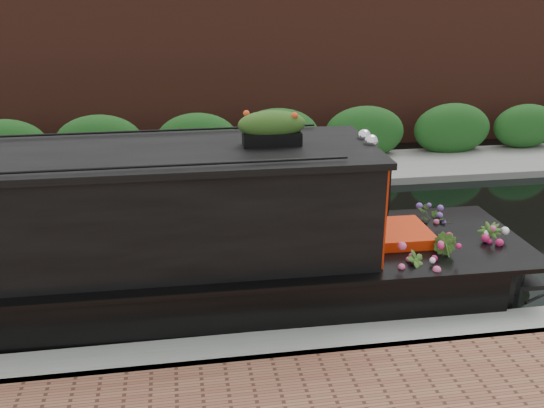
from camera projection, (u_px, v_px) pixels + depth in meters
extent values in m
plane|color=black|center=(206.00, 253.00, 10.45)|extent=(80.00, 80.00, 0.00)
cube|color=gray|center=(223.00, 366.00, 7.39)|extent=(40.00, 0.60, 0.50)
cube|color=gray|center=(195.00, 179.00, 14.33)|extent=(40.00, 2.40, 0.34)
cube|color=#1C4C1A|center=(194.00, 168.00, 15.17)|extent=(40.00, 1.10, 2.80)
cube|color=#51261B|center=(191.00, 147.00, 17.11)|extent=(40.00, 1.00, 8.00)
cube|color=red|center=(364.00, 197.00, 8.55)|extent=(0.09, 1.89, 1.46)
cube|color=black|center=(274.00, 223.00, 7.41)|extent=(0.97, 0.05, 0.60)
cube|color=red|center=(398.00, 245.00, 8.91)|extent=(0.88, 0.99, 0.54)
sphere|color=silver|center=(371.00, 141.00, 8.12)|extent=(0.19, 0.19, 0.19)
sphere|color=silver|center=(364.00, 136.00, 8.40)|extent=(0.19, 0.19, 0.19)
cube|color=black|center=(272.00, 139.00, 8.04)|extent=(0.78, 0.31, 0.18)
ellipsoid|color=#F3441B|center=(272.00, 122.00, 7.96)|extent=(0.85, 0.32, 0.26)
imported|color=#31571D|center=(415.00, 271.00, 8.09)|extent=(0.36, 0.33, 0.57)
imported|color=#31571D|center=(445.00, 259.00, 8.32)|extent=(0.44, 0.47, 0.68)
imported|color=#31571D|center=(434.00, 226.00, 9.55)|extent=(0.70, 0.67, 0.59)
imported|color=#31571D|center=(487.00, 244.00, 8.82)|extent=(0.49, 0.49, 0.64)
imported|color=#31571D|center=(372.00, 225.00, 9.50)|extent=(0.40, 0.42, 0.66)
cylinder|color=olive|center=(515.00, 271.00, 9.40)|extent=(0.36, 0.43, 0.36)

